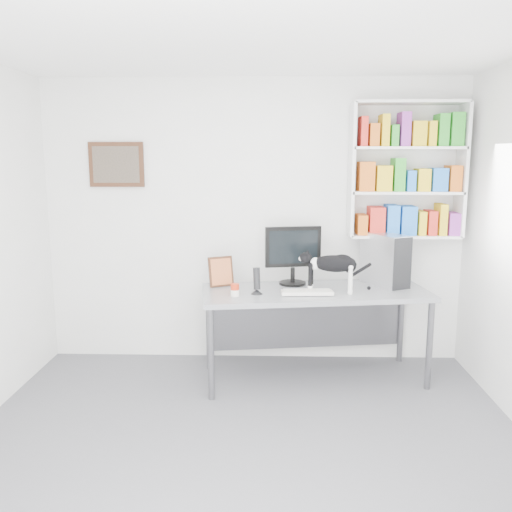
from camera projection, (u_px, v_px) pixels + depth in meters
The scene contains 11 objects.
room at pixel (243, 262), 3.24m from camera, with size 4.01×4.01×2.70m.
bookshelf at pixel (407, 170), 4.93m from camera, with size 1.03×0.28×1.24m, color silver.
wall_art at pixel (116, 165), 5.12m from camera, with size 0.52×0.04×0.42m, color #442716.
desk at pixel (314, 335), 4.82m from camera, with size 1.97×0.76×0.82m, color gray.
monitor at pixel (293, 255), 4.92m from camera, with size 0.51×0.25×0.55m, color black.
keyboard at pixel (307, 292), 4.61m from camera, with size 0.44×0.17×0.03m, color silver.
pc_tower at pixel (385, 260), 4.90m from camera, with size 0.21×0.47×0.47m, color silver.
speaker at pixel (257, 280), 4.60m from camera, with size 0.10×0.10×0.24m, color black.
leaning_print at pixel (221, 271), 4.87m from camera, with size 0.23×0.09×0.28m, color #442716.
soup_can at pixel (235, 290), 4.54m from camera, with size 0.07×0.07×0.10m, color red.
cat at pixel (332, 273), 4.64m from camera, with size 0.55×0.15×0.34m, color black, non-canonical shape.
Camera 1 is at (0.17, -3.18, 1.97)m, focal length 38.00 mm.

